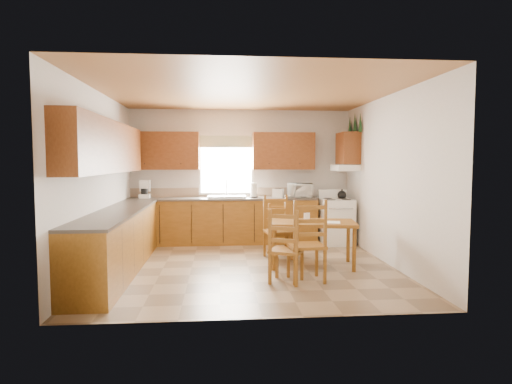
{
  "coord_description": "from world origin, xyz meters",
  "views": [
    {
      "loc": [
        -0.44,
        -6.6,
        1.65
      ],
      "look_at": [
        0.15,
        0.3,
        1.15
      ],
      "focal_mm": 30.0,
      "sensor_mm": 36.0,
      "label": 1
    }
  ],
  "objects": [
    {
      "name": "chair_near_right",
      "position": [
        0.75,
        -0.86,
        0.56
      ],
      "size": [
        0.5,
        0.48,
        1.13
      ],
      "primitive_type": "cube",
      "rotation": [
        0.0,
        0.0,
        3.2
      ],
      "color": "brown",
      "rests_on": "floor"
    },
    {
      "name": "window_frame",
      "position": [
        -0.3,
        2.22,
        1.55
      ],
      "size": [
        1.13,
        0.02,
        1.18
      ],
      "primitive_type": "cube",
      "color": "white",
      "rests_on": "wall_back"
    },
    {
      "name": "window_valance",
      "position": [
        -0.3,
        2.19,
        2.05
      ],
      "size": [
        1.19,
        0.01,
        0.24
      ],
      "primitive_type": "cube",
      "color": "#4D6136",
      "rests_on": "wall_back"
    },
    {
      "name": "wall_back",
      "position": [
        0.0,
        2.25,
        1.35
      ],
      "size": [
        4.5,
        4.5,
        0.0
      ],
      "primitive_type": "plane",
      "color": "beige",
      "rests_on": "floor"
    },
    {
      "name": "dining_table",
      "position": [
        1.01,
        -0.05,
        0.35
      ],
      "size": [
        1.42,
        0.95,
        0.71
      ],
      "primitive_type": "cube",
      "rotation": [
        0.0,
        0.0,
        -0.16
      ],
      "color": "brown",
      "rests_on": "floor"
    },
    {
      "name": "upper_cab_back_right",
      "position": [
        0.86,
        2.08,
        1.85
      ],
      "size": [
        1.25,
        0.33,
        0.75
      ],
      "primitive_type": "cube",
      "color": "brown",
      "rests_on": "wall_back"
    },
    {
      "name": "toaster",
      "position": [
        0.73,
        1.92,
        1.01
      ],
      "size": [
        0.24,
        0.2,
        0.17
      ],
      "primitive_type": "cube",
      "rotation": [
        0.0,
        0.0,
        -0.37
      ],
      "color": "white",
      "rests_on": "counter_back"
    },
    {
      "name": "window_pane",
      "position": [
        -0.3,
        2.21,
        1.55
      ],
      "size": [
        1.05,
        0.01,
        1.1
      ],
      "primitive_type": "cube",
      "color": "white",
      "rests_on": "wall_back"
    },
    {
      "name": "paper_towel",
      "position": [
        0.24,
        1.92,
        1.07
      ],
      "size": [
        0.13,
        0.13,
        0.29
      ],
      "primitive_type": "cylinder",
      "rotation": [
        0.0,
        0.0,
        -0.04
      ],
      "color": "white",
      "rests_on": "counter_back"
    },
    {
      "name": "wall_left",
      "position": [
        -2.25,
        0.0,
        1.35
      ],
      "size": [
        4.5,
        4.5,
        0.0
      ],
      "primitive_type": "plane",
      "color": "beige",
      "rests_on": "floor"
    },
    {
      "name": "chair_far_right",
      "position": [
        0.55,
        0.53,
        0.53
      ],
      "size": [
        0.5,
        0.48,
        1.06
      ],
      "primitive_type": "cube",
      "rotation": [
        0.0,
        0.0,
        0.13
      ],
      "color": "brown",
      "rests_on": "floor"
    },
    {
      "name": "upper_cab_left",
      "position": [
        -2.08,
        -0.15,
        1.85
      ],
      "size": [
        0.33,
        3.6,
        0.75
      ],
      "primitive_type": "cube",
      "color": "brown",
      "rests_on": "wall_left"
    },
    {
      "name": "pine_decal_b",
      "position": [
        2.21,
        1.65,
        2.42
      ],
      "size": [
        0.22,
        0.22,
        0.36
      ],
      "primitive_type": "cone",
      "color": "#163B1D",
      "rests_on": "wall_right"
    },
    {
      "name": "microwave",
      "position": [
        1.18,
        1.9,
        1.06
      ],
      "size": [
        0.51,
        0.39,
        0.28
      ],
      "primitive_type": "imported",
      "rotation": [
        0.0,
        0.0,
        -0.12
      ],
      "color": "white",
      "rests_on": "counter_back"
    },
    {
      "name": "pine_decal_a",
      "position": [
        2.21,
        1.33,
        2.38
      ],
      "size": [
        0.22,
        0.22,
        0.36
      ],
      "primitive_type": "cone",
      "color": "#163B1D",
      "rests_on": "wall_right"
    },
    {
      "name": "pine_decal_c",
      "position": [
        2.21,
        1.97,
        2.38
      ],
      "size": [
        0.22,
        0.22,
        0.36
      ],
      "primitive_type": "cone",
      "color": "#163B1D",
      "rests_on": "wall_right"
    },
    {
      "name": "table_card",
      "position": [
        0.92,
        -0.04,
        0.77
      ],
      "size": [
        0.1,
        0.06,
        0.13
      ],
      "primitive_type": "cube",
      "rotation": [
        0.0,
        0.0,
        0.41
      ],
      "color": "white",
      "rests_on": "dining_table"
    },
    {
      "name": "ceiling",
      "position": [
        0.0,
        0.0,
        2.7
      ],
      "size": [
        4.5,
        4.5,
        0.0
      ],
      "primitive_type": "plane",
      "color": "#9B6535",
      "rests_on": "floor"
    },
    {
      "name": "wall_right",
      "position": [
        2.25,
        0.0,
        1.35
      ],
      "size": [
        4.5,
        4.5,
        0.0
      ],
      "primitive_type": "plane",
      "color": "beige",
      "rests_on": "floor"
    },
    {
      "name": "upper_cab_back_left",
      "position": [
        -1.55,
        2.08,
        1.85
      ],
      "size": [
        1.41,
        0.33,
        0.75
      ],
      "primitive_type": "cube",
      "color": "brown",
      "rests_on": "wall_back"
    },
    {
      "name": "counter_back",
      "position": [
        -0.38,
        1.95,
        0.9
      ],
      "size": [
        3.75,
        0.63,
        0.04
      ],
      "primitive_type": "cube",
      "color": "#433B35",
      "rests_on": "lower_cab_back"
    },
    {
      "name": "chair_near_left",
      "position": [
        0.46,
        -0.92,
        0.5
      ],
      "size": [
        0.55,
        0.54,
        1.01
      ],
      "primitive_type": "cube",
      "rotation": [
        0.0,
        0.0,
        2.73
      ],
      "color": "brown",
      "rests_on": "floor"
    },
    {
      "name": "chair_far_left",
      "position": [
        0.6,
        0.77,
        0.45
      ],
      "size": [
        0.38,
        0.36,
        0.89
      ],
      "primitive_type": "cube",
      "rotation": [
        0.0,
        0.0,
        0.01
      ],
      "color": "brown",
      "rests_on": "floor"
    },
    {
      "name": "coffeemaker",
      "position": [
        -1.92,
        2.0,
        1.08
      ],
      "size": [
        0.24,
        0.27,
        0.33
      ],
      "primitive_type": "cube",
      "rotation": [
        0.0,
        0.0,
        -0.25
      ],
      "color": "white",
      "rests_on": "counter_back"
    },
    {
      "name": "table_paper",
      "position": [
        1.31,
        -0.18,
        0.71
      ],
      "size": [
        0.26,
        0.3,
        0.0
      ],
      "primitive_type": "cube",
      "rotation": [
        0.0,
        0.0,
        -0.25
      ],
      "color": "white",
      "rests_on": "dining_table"
    },
    {
      "name": "upper_cab_stove",
      "position": [
        2.08,
        1.65,
        1.9
      ],
      "size": [
        0.33,
        0.62,
        0.62
      ],
      "primitive_type": "cube",
      "color": "brown",
      "rests_on": "wall_right"
    },
    {
      "name": "counter_left",
      "position": [
        -1.95,
        -0.15,
        0.9
      ],
      "size": [
        0.63,
        3.6,
        0.04
      ],
      "primitive_type": "cube",
      "color": "#433B35",
      "rests_on": "lower_cab_left"
    },
    {
      "name": "floor",
      "position": [
        0.0,
        0.0,
        0.0
      ],
      "size": [
        4.5,
        4.5,
        0.0
      ],
      "primitive_type": "plane",
      "color": "#856D51",
      "rests_on": "ground"
    },
    {
      "name": "range_hood",
      "position": [
        2.03,
        1.65,
        1.52
      ],
      "size": [
        0.44,
        0.62,
        0.12
      ],
      "primitive_type": "cube",
      "color": "white",
      "rests_on": "wall_right"
    },
    {
      "name": "lower_cab_back",
      "position": [
        -0.38,
        1.95,
        0.44
      ],
      "size": [
        3.75,
        0.6,
        0.88
      ],
      "primitive_type": "cube",
      "color": "brown",
      "rests_on": "floor"
    },
    {
      "name": "backsplash",
      "position": [
        -0.38,
        2.24,
        1.01
      ],
      "size": [
        3.75,
        0.01,
        0.18
      ],
      "primitive_type": "cube",
      "color": "#947B61",
      "rests_on": "counter_back"
    },
    {
      "name": "sink_basin",
      "position": [
        -0.3,
        1.95,
        0.94
      ],
      "size": [
        0.75,
        0.45,
        0.04
      ],
      "primitive_type": "cube",
      "color": "silver",
      "rests_on": "counter_back"
    },
    {
      "name": "stove",
      "position": [
        1.87,
        1.64,
        0.44
      ],
      "size": [
        0.62,
        0.63,
        0.88
      ],
      "primitive_type": "cube",
      "rotation": [
        0.0,
        0.0,
        0.04
      ],
      "color": "white",
      "rests_on": "floor"
    },
    {
      "name": "lower_cab_left",
      "position": [
        -1.95,
        -0.15,
        0.44
      ],
      "size": [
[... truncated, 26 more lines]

